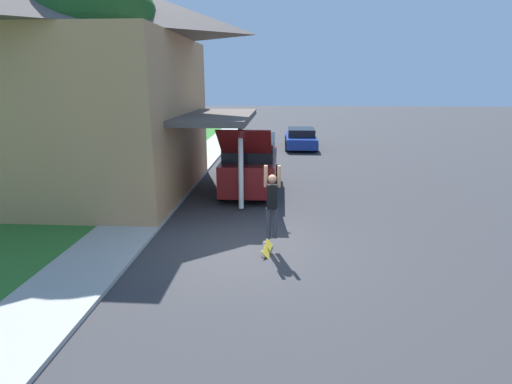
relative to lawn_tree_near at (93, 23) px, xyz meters
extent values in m
plane|color=#333335|center=(5.08, -3.39, -5.83)|extent=(120.00, 120.00, 0.00)
cube|color=#2D6B28|center=(-2.92, 2.61, -5.79)|extent=(10.00, 80.00, 0.08)
cube|color=#9E9E99|center=(1.48, 2.61, -5.78)|extent=(1.80, 80.00, 0.10)
cube|color=tan|center=(-2.59, 1.57, -2.98)|extent=(9.87, 7.76, 5.55)
cube|color=#5B514C|center=(3.45, 1.57, -2.95)|extent=(2.60, 5.43, 0.20)
cylinder|color=silver|center=(4.55, -0.37, -4.40)|extent=(0.16, 0.16, 2.70)
cylinder|color=brown|center=(0.00, 0.00, -3.39)|extent=(0.36, 0.36, 4.71)
sphere|color=#1E4C1E|center=(0.00, 0.00, 0.03)|extent=(3.91, 3.91, 3.91)
cube|color=maroon|center=(4.66, 2.17, -5.00)|extent=(1.92, 4.59, 1.10)
cube|color=black|center=(4.66, 2.28, -4.12)|extent=(1.77, 3.58, 0.66)
cylinder|color=black|center=(3.74, 3.59, -5.46)|extent=(0.24, 0.73, 0.73)
cylinder|color=black|center=(5.59, 3.59, -5.46)|extent=(0.24, 0.73, 0.73)
cylinder|color=black|center=(3.74, 0.75, -5.46)|extent=(0.24, 0.73, 0.73)
cylinder|color=black|center=(5.59, 0.75, -5.46)|extent=(0.24, 0.73, 0.73)
cube|color=maroon|center=(4.66, -0.18, -3.60)|extent=(1.69, 1.31, 0.94)
cube|color=navy|center=(7.03, 12.57, -5.35)|extent=(1.84, 4.31, 0.61)
cube|color=black|center=(7.03, 12.47, -4.81)|extent=(1.62, 2.24, 0.46)
cylinder|color=black|center=(6.14, 13.87, -5.51)|extent=(0.20, 0.65, 0.65)
cylinder|color=black|center=(7.93, 13.87, -5.51)|extent=(0.20, 0.65, 0.65)
cylinder|color=black|center=(6.14, 11.28, -5.51)|extent=(0.20, 0.65, 0.65)
cylinder|color=black|center=(7.93, 11.28, -5.51)|extent=(0.20, 0.65, 0.65)
cylinder|color=#38383D|center=(5.55, -3.51, -5.10)|extent=(0.13, 0.13, 0.77)
cylinder|color=#38383D|center=(5.72, -3.51, -5.10)|extent=(0.13, 0.13, 0.77)
cube|color=black|center=(5.63, -3.51, -4.42)|extent=(0.25, 0.20, 0.59)
sphere|color=#9E7051|center=(5.63, -3.51, -3.98)|extent=(0.21, 0.21, 0.21)
cylinder|color=#9E7051|center=(5.47, -3.51, -3.91)|extent=(0.09, 0.09, 0.52)
cylinder|color=#9E7051|center=(5.79, -3.51, -3.91)|extent=(0.09, 0.09, 0.52)
cube|color=#A89323|center=(5.54, -3.65, -5.72)|extent=(0.24, 0.76, 0.24)
cylinder|color=silver|center=(5.45, -3.41, -5.67)|extent=(0.03, 0.06, 0.06)
cylinder|color=silver|center=(5.58, -3.41, -5.82)|extent=(0.03, 0.06, 0.06)
cylinder|color=silver|center=(5.40, -3.88, -5.72)|extent=(0.03, 0.06, 0.06)
cylinder|color=silver|center=(5.53, -3.88, -5.86)|extent=(0.03, 0.06, 0.06)
camera|label=1|loc=(5.85, -12.81, -1.70)|focal=28.00mm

